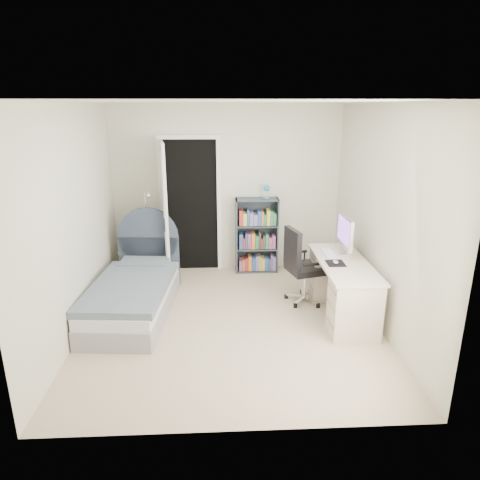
{
  "coord_description": "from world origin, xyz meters",
  "views": [
    {
      "loc": [
        -0.12,
        -4.57,
        2.46
      ],
      "look_at": [
        0.12,
        0.19,
        0.96
      ],
      "focal_mm": 32.0,
      "sensor_mm": 36.0,
      "label": 1
    }
  ],
  "objects_px": {
    "bed": "(135,292)",
    "desk": "(342,286)",
    "floor_lamp": "(149,246)",
    "nightstand": "(133,255)",
    "bookcase": "(257,238)",
    "office_chair": "(300,262)"
  },
  "relations": [
    {
      "from": "bed",
      "to": "desk",
      "type": "bearing_deg",
      "value": -5.03
    },
    {
      "from": "floor_lamp",
      "to": "desk",
      "type": "xyz_separation_m",
      "value": [
        2.48,
        -1.16,
        -0.16
      ]
    },
    {
      "from": "nightstand",
      "to": "bookcase",
      "type": "relative_size",
      "value": 0.42
    },
    {
      "from": "bed",
      "to": "desk",
      "type": "distance_m",
      "value": 2.55
    },
    {
      "from": "nightstand",
      "to": "bookcase",
      "type": "bearing_deg",
      "value": 7.59
    },
    {
      "from": "nightstand",
      "to": "floor_lamp",
      "type": "xyz_separation_m",
      "value": [
        0.26,
        -0.12,
        0.17
      ]
    },
    {
      "from": "bed",
      "to": "bookcase",
      "type": "height_order",
      "value": "bookcase"
    },
    {
      "from": "desk",
      "to": "office_chair",
      "type": "height_order",
      "value": "desk"
    },
    {
      "from": "bookcase",
      "to": "nightstand",
      "type": "bearing_deg",
      "value": -172.41
    },
    {
      "from": "bed",
      "to": "office_chair",
      "type": "height_order",
      "value": "bed"
    },
    {
      "from": "nightstand",
      "to": "floor_lamp",
      "type": "height_order",
      "value": "floor_lamp"
    },
    {
      "from": "bookcase",
      "to": "office_chair",
      "type": "xyz_separation_m",
      "value": [
        0.46,
        -1.14,
        0.02
      ]
    },
    {
      "from": "bed",
      "to": "floor_lamp",
      "type": "xyz_separation_m",
      "value": [
        0.06,
        0.94,
        0.28
      ]
    },
    {
      "from": "nightstand",
      "to": "desk",
      "type": "bearing_deg",
      "value": -25.04
    },
    {
      "from": "bed",
      "to": "desk",
      "type": "xyz_separation_m",
      "value": [
        2.53,
        -0.22,
        0.13
      ]
    },
    {
      "from": "bed",
      "to": "office_chair",
      "type": "bearing_deg",
      "value": 4.27
    },
    {
      "from": "bed",
      "to": "office_chair",
      "type": "relative_size",
      "value": 1.91
    },
    {
      "from": "desk",
      "to": "floor_lamp",
      "type": "bearing_deg",
      "value": 154.89
    },
    {
      "from": "desk",
      "to": "nightstand",
      "type": "bearing_deg",
      "value": 154.96
    },
    {
      "from": "bookcase",
      "to": "desk",
      "type": "height_order",
      "value": "bookcase"
    },
    {
      "from": "floor_lamp",
      "to": "office_chair",
      "type": "distance_m",
      "value": 2.18
    },
    {
      "from": "bookcase",
      "to": "floor_lamp",
      "type": "bearing_deg",
      "value": -167.04
    }
  ]
}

